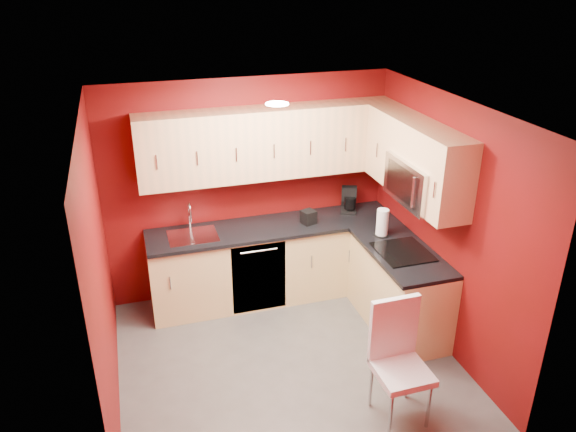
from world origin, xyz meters
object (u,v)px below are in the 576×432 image
dining_chair (402,366)px  paper_towel (382,223)px  microwave (420,182)px  sink (192,232)px  napkin_holder (308,217)px  coffee_maker (349,200)px

dining_chair → paper_towel: bearing=70.7°
microwave → sink: (-2.09, 1.00, -0.72)m
napkin_holder → paper_towel: bearing=-38.0°
sink → coffee_maker: 1.85m
paper_towel → dining_chair: paper_towel is taller
microwave → coffee_maker: (-0.25, 1.10, -0.61)m
sink → napkin_holder: sink is taller
microwave → dining_chair: (-0.69, -1.17, -1.12)m
coffee_maker → dining_chair: bearing=-78.7°
coffee_maker → paper_towel: (0.10, -0.68, 0.00)m
microwave → coffee_maker: 1.28m
coffee_maker → napkin_holder: coffee_maker is taller
paper_towel → dining_chair: (-0.54, -1.59, -0.52)m
sink → paper_towel: 2.03m
napkin_holder → dining_chair: dining_chair is taller
coffee_maker → dining_chair: size_ratio=0.27×
coffee_maker → napkin_holder: size_ratio=1.90×
napkin_holder → coffee_maker: bearing=16.9°
paper_towel → dining_chair: bearing=-108.7°
sink → paper_towel: (1.94, -0.58, 0.11)m
paper_towel → dining_chair: size_ratio=0.28×
sink → coffee_maker: bearing=2.9°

